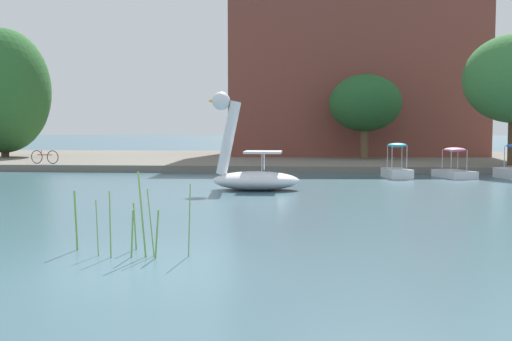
{
  "coord_description": "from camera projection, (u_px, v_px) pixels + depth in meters",
  "views": [
    {
      "loc": [
        2.65,
        -8.88,
        2.18
      ],
      "look_at": [
        0.65,
        13.68,
        0.63
      ],
      "focal_mm": 41.29,
      "sensor_mm": 36.0,
      "label": 1
    }
  ],
  "objects": [
    {
      "name": "tree_willow_overhanging",
      "position": [
        3.0,
        91.0,
        39.53
      ],
      "size": [
        8.79,
        8.79,
        8.63
      ],
      "color": "#4C3823",
      "rests_on": "shore_bank_far"
    },
    {
      "name": "bicycle_parked",
      "position": [
        45.0,
        157.0,
        31.84
      ],
      "size": [
        1.71,
        0.41,
        0.74
      ],
      "color": "black",
      "rests_on": "shore_bank_far"
    },
    {
      "name": "ground_plane",
      "position": [
        138.0,
        270.0,
        9.2
      ],
      "size": [
        480.44,
        480.44,
        0.0
      ],
      "primitive_type": "plane",
      "color": "#385966"
    },
    {
      "name": "pedal_boat_pink",
      "position": [
        454.0,
        170.0,
        26.96
      ],
      "size": [
        1.73,
        2.36,
        1.39
      ],
      "color": "white",
      "rests_on": "ground_plane"
    },
    {
      "name": "swan_boat",
      "position": [
        251.0,
        170.0,
        21.4
      ],
      "size": [
        3.36,
        1.77,
        3.58
      ],
      "color": "white",
      "rests_on": "ground_plane"
    },
    {
      "name": "reed_clump_foreground",
      "position": [
        128.0,
        223.0,
        10.25
      ],
      "size": [
        2.22,
        0.8,
        1.48
      ],
      "color": "#669942",
      "rests_on": "ground_plane"
    },
    {
      "name": "shore_bank_far",
      "position": [
        269.0,
        159.0,
        40.53
      ],
      "size": [
        150.46,
        21.75,
        0.37
      ],
      "primitive_type": "cube",
      "color": "#6B665B",
      "rests_on": "ground_plane"
    },
    {
      "name": "apartment_block",
      "position": [
        350.0,
        54.0,
        44.26
      ],
      "size": [
        18.25,
        11.57,
        15.11
      ],
      "primitive_type": "cube",
      "rotation": [
        0.0,
        0.0,
        0.06
      ],
      "color": "brown",
      "rests_on": "shore_bank_far"
    },
    {
      "name": "tree_broadleaf_behind_dock",
      "position": [
        365.0,
        103.0,
        36.82
      ],
      "size": [
        5.66,
        5.25,
        5.31
      ],
      "color": "brown",
      "rests_on": "shore_bank_far"
    },
    {
      "name": "pedal_boat_cyan",
      "position": [
        397.0,
        169.0,
        26.9
      ],
      "size": [
        1.24,
        2.07,
        1.6
      ],
      "color": "white",
      "rests_on": "ground_plane"
    }
  ]
}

